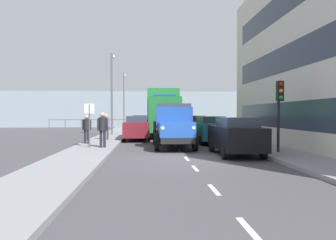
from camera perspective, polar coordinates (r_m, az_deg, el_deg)
ground_plane at (r=21.90m, az=0.45°, el=-3.77°), size 80.00×80.00×0.00m
sidewalk_left at (r=22.67m, az=11.80°, el=-3.43°), size 2.32×37.70×0.15m
sidewalk_right at (r=22.01m, az=-11.25°, el=-3.57°), size 2.32×37.70×0.15m
road_centreline_markings at (r=21.28m, az=0.57°, el=-3.90°), size 0.12×33.86×0.01m
sea_horizon at (r=43.64m, az=-1.73°, el=1.98°), size 80.00×0.80×5.00m
seawall_railing at (r=40.05m, az=-1.53°, el=-0.22°), size 28.08×0.08×1.20m
truck_vintage_blue at (r=16.93m, az=1.06°, el=-1.22°), size 2.17×5.64×2.43m
lorry_cargo_green at (r=25.76m, az=-1.03°, el=1.59°), size 2.58×8.20×3.87m
car_black_kerbside_near at (r=14.35m, az=12.36°, el=-2.81°), size 1.84×3.93×1.72m
car_teal_kerbside_1 at (r=19.95m, az=7.71°, el=-1.68°), size 1.78×4.50×1.72m
car_red_kerbside_2 at (r=26.26m, az=4.89°, el=-0.99°), size 1.91×4.00×1.72m
car_maroon_oppositeside_0 at (r=22.24m, az=-5.71°, el=-1.38°), size 1.83×4.69×1.72m
car_navy_oppositeside_1 at (r=28.53m, az=-5.31°, el=-0.82°), size 1.80×4.05×1.72m
car_silver_oppositeside_2 at (r=35.05m, az=-5.05°, el=-0.45°), size 1.81×4.66×1.72m
pedestrian_couple_a at (r=16.20m, az=-11.93°, el=-1.21°), size 0.53×0.34×1.80m
pedestrian_with_bag at (r=18.58m, az=-14.73°, el=-1.22°), size 0.53×0.34×1.66m
pedestrian_near_railing at (r=21.12m, az=-11.31°, el=-0.80°), size 0.53×0.34×1.72m
traffic_light_near at (r=14.80m, az=19.84°, el=3.38°), size 0.28×0.41×3.20m
lamp_post_promenade at (r=26.27m, az=-10.27°, el=6.10°), size 0.32×1.14×6.75m
lamp_post_far at (r=38.34m, az=-8.08°, el=4.51°), size 0.32×1.14×6.70m
street_sign at (r=16.33m, az=-14.27°, el=0.43°), size 0.50×0.07×2.25m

